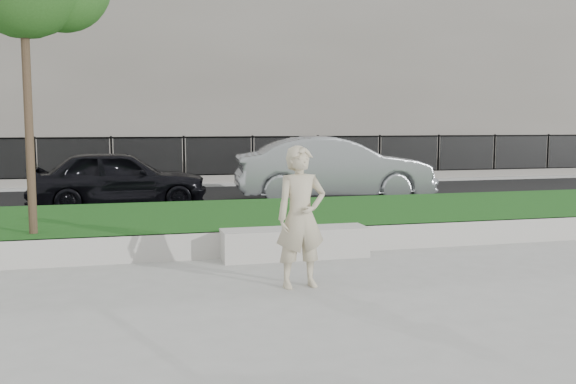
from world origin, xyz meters
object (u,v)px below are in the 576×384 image
object	(u,v)px
stone_bench	(295,243)
book	(292,228)
man	(301,217)
car_silver	(333,169)
car_dark	(119,179)

from	to	relation	value
stone_bench	book	world-z (taller)	book
man	car_silver	world-z (taller)	man
car_dark	car_silver	distance (m)	5.30
stone_bench	car_dark	size ratio (longest dim) A/B	0.55
stone_bench	car_silver	distance (m)	6.92
man	book	size ratio (longest dim) A/B	8.81
stone_bench	car_dark	distance (m)	6.76
man	car_dark	world-z (taller)	man
book	car_dark	world-z (taller)	car_dark
stone_bench	book	distance (m)	0.24
car_dark	book	bearing A→B (deg)	-158.75
man	book	world-z (taller)	man
car_dark	man	bearing A→B (deg)	-165.13
book	car_dark	distance (m)	6.75
stone_bench	car_silver	size ratio (longest dim) A/B	0.44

